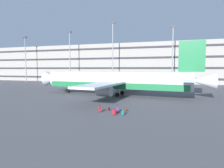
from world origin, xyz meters
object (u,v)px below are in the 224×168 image
(airliner, at_px, (116,81))
(suitcase_purple, at_px, (117,109))
(backpack_large, at_px, (126,110))
(suitcase_upright, at_px, (100,109))
(suitcase_orange, at_px, (123,112))
(backpack_laid_flat, at_px, (108,109))
(suitcase_silver, at_px, (114,112))

(airliner, height_order, suitcase_purple, airliner)
(backpack_large, bearing_deg, suitcase_upright, -154.86)
(suitcase_orange, bearing_deg, suitcase_upright, 166.38)
(suitcase_orange, bearing_deg, backpack_laid_flat, 140.55)
(airliner, distance_m, suitcase_orange, 17.92)
(suitcase_upright, distance_m, backpack_laid_flat, 1.53)
(backpack_large, bearing_deg, backpack_laid_flat, -174.85)
(airliner, distance_m, backpack_laid_flat, 15.26)
(suitcase_orange, relative_size, backpack_laid_flat, 1.51)
(suitcase_purple, distance_m, backpack_laid_flat, 1.67)
(backpack_large, height_order, backpack_laid_flat, backpack_laid_flat)
(suitcase_upright, bearing_deg, backpack_laid_flat, 58.62)
(suitcase_silver, height_order, suitcase_orange, suitcase_silver)
(airliner, xyz_separation_m, suitcase_orange, (5.64, -16.78, -2.80))
(suitcase_purple, bearing_deg, suitcase_upright, -166.76)
(suitcase_upright, bearing_deg, airliner, 98.08)
(airliner, distance_m, backpack_large, 15.73)
(suitcase_upright, distance_m, backpack_large, 3.59)
(suitcase_purple, xyz_separation_m, backpack_large, (0.98, 0.99, -0.17))
(suitcase_upright, bearing_deg, suitcase_silver, -23.17)
(suitcase_upright, xyz_separation_m, suitcase_purple, (2.27, 0.53, 0.01))
(suitcase_purple, height_order, backpack_large, suitcase_purple)
(suitcase_silver, bearing_deg, suitcase_purple, 91.03)
(suitcase_silver, height_order, suitcase_purple, suitcase_silver)
(suitcase_purple, bearing_deg, backpack_large, 45.30)
(suitcase_purple, relative_size, backpack_laid_flat, 1.62)
(airliner, bearing_deg, suitcase_orange, -71.43)
(suitcase_orange, relative_size, backpack_large, 1.55)
(suitcase_silver, relative_size, suitcase_orange, 1.09)
(suitcase_orange, height_order, suitcase_purple, suitcase_purple)
(airliner, bearing_deg, suitcase_purple, -73.62)
(suitcase_upright, height_order, suitcase_purple, suitcase_upright)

